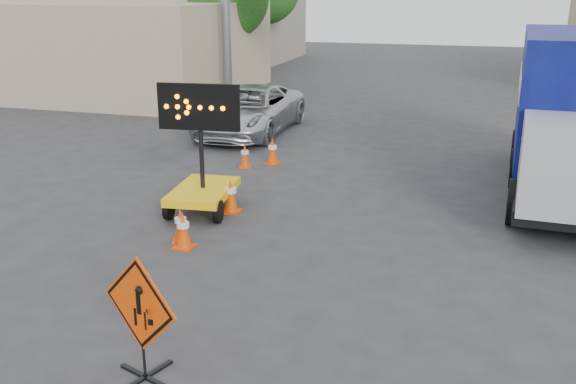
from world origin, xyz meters
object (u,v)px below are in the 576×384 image
at_px(construction_sign, 141,316).
at_px(pickup_truck, 249,110).
at_px(arrow_board, 203,183).
at_px(box_truck, 572,123).

height_order(construction_sign, pickup_truck, construction_sign).
distance_m(arrow_board, pickup_truck, 7.79).
height_order(construction_sign, arrow_board, arrow_board).
relative_size(construction_sign, box_truck, 0.21).
relative_size(construction_sign, arrow_board, 0.60).
height_order(construction_sign, box_truck, box_truck).
distance_m(construction_sign, pickup_truck, 14.08).
bearing_deg(construction_sign, arrow_board, 126.97).
bearing_deg(pickup_truck, box_truck, -23.30).
distance_m(construction_sign, arrow_board, 6.31).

